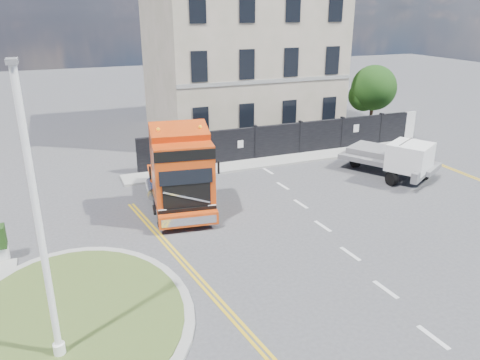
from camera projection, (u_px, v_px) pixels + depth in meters
name	position (u px, v px, depth m)	size (l,w,h in m)	color
ground	(254.00, 234.00, 18.80)	(120.00, 120.00, 0.00)	#424244
traffic_island	(76.00, 316.00, 13.70)	(6.80, 6.80, 0.17)	#979792
hoarding_fence	(293.00, 139.00, 28.58)	(18.80, 0.25, 2.00)	black
georgian_building	(239.00, 49.00, 33.25)	(12.30, 10.30, 12.80)	beige
tree	(371.00, 90.00, 33.31)	(3.20, 3.20, 4.80)	#382619
pavement_far	(292.00, 159.00, 27.93)	(20.00, 1.60, 0.12)	#979792
truck	(181.00, 174.00, 20.39)	(3.25, 6.71, 3.86)	black
flatbed_pickup	(401.00, 159.00, 24.45)	(4.27, 5.59, 2.11)	slate
lamppost_island	(38.00, 220.00, 10.78)	(0.23, 0.47, 7.60)	white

